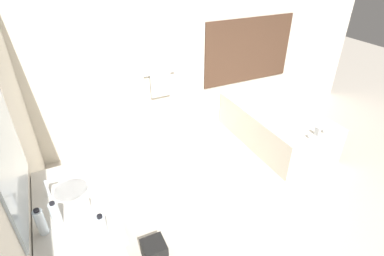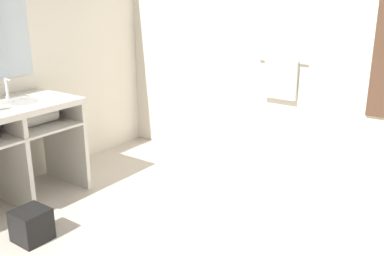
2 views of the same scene
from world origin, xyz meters
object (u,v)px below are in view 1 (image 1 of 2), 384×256
water_bottle_2 (56,214)px  soap_dispenser (87,203)px  water_bottle_3 (102,227)px  water_bottle_1 (41,222)px  waste_bin (154,251)px  bathtub (275,124)px

water_bottle_2 → soap_dispenser: bearing=14.3°
water_bottle_3 → water_bottle_1: bearing=148.9°
soap_dispenser → waste_bin: 0.98m
water_bottle_1 → soap_dispenser: water_bottle_1 is taller
water_bottle_3 → soap_dispenser: size_ratio=1.52×
water_bottle_2 → soap_dispenser: size_ratio=1.52×
water_bottle_3 → soap_dispenser: 0.37m
bathtub → water_bottle_1: size_ratio=7.23×
water_bottle_1 → water_bottle_2: (0.11, 0.04, -0.01)m
bathtub → water_bottle_3: size_ratio=7.54×
bathtub → water_bottle_2: water_bottle_2 is taller
waste_bin → soap_dispenser: bearing=168.7°
bathtub → water_bottle_2: bearing=-159.6°
bathtub → water_bottle_2: (-3.33, -1.24, 0.67)m
waste_bin → bathtub: bearing=26.5°
bathtub → water_bottle_1: bearing=-159.6°
water_bottle_1 → waste_bin: water_bottle_1 is taller
water_bottle_3 → bathtub: bearing=26.9°
water_bottle_1 → soap_dispenser: 0.37m
soap_dispenser → waste_bin: (0.52, -0.10, -0.83)m
water_bottle_1 → bathtub: bearing=20.4°
water_bottle_1 → soap_dispenser: (0.36, 0.10, -0.05)m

